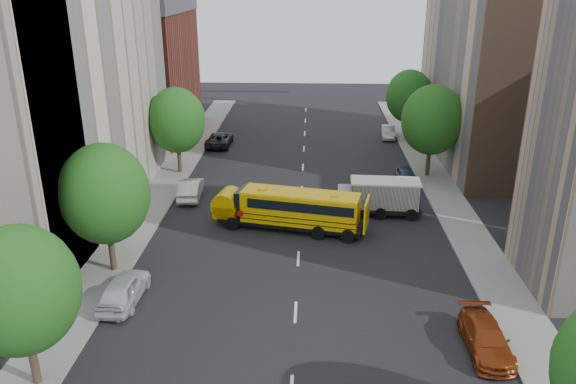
# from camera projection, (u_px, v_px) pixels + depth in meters

# --- Properties ---
(ground) EXTENTS (120.00, 120.00, 0.00)m
(ground) POSITION_uv_depth(u_px,v_px,m) (299.00, 244.00, 36.95)
(ground) COLOR black
(ground) RESTS_ON ground
(sidewalk_left) EXTENTS (3.00, 80.00, 0.12)m
(sidewalk_left) POSITION_uv_depth(u_px,v_px,m) (147.00, 211.00, 42.03)
(sidewalk_left) COLOR slate
(sidewalk_left) RESTS_ON ground
(sidewalk_right) EXTENTS (3.00, 80.00, 0.12)m
(sidewalk_right) POSITION_uv_depth(u_px,v_px,m) (457.00, 216.00, 41.15)
(sidewalk_right) COLOR slate
(sidewalk_right) RESTS_ON ground
(lane_markings) EXTENTS (0.15, 64.00, 0.01)m
(lane_markings) POSITION_uv_depth(u_px,v_px,m) (302.00, 190.00, 46.27)
(lane_markings) COLOR silver
(lane_markings) RESTS_ON ground
(building_left_cream) EXTENTS (10.00, 26.00, 20.00)m
(building_left_cream) POSITION_uv_depth(u_px,v_px,m) (48.00, 75.00, 39.65)
(building_left_cream) COLOR beige
(building_left_cream) RESTS_ON ground
(building_left_redbrick) EXTENTS (10.00, 15.00, 13.00)m
(building_left_redbrick) POSITION_uv_depth(u_px,v_px,m) (141.00, 74.00, 61.42)
(building_left_redbrick) COLOR maroon
(building_left_redbrick) RESTS_ON ground
(building_right_far) EXTENTS (10.00, 22.00, 18.00)m
(building_right_far) POSITION_uv_depth(u_px,v_px,m) (500.00, 64.00, 51.68)
(building_right_far) COLOR #C4B198
(building_right_far) RESTS_ON ground
(building_right_sidewall) EXTENTS (10.10, 0.30, 18.00)m
(building_right_sidewall) POSITION_uv_depth(u_px,v_px,m) (546.00, 85.00, 41.42)
(building_right_sidewall) COLOR brown
(building_right_sidewall) RESTS_ON ground
(street_tree_0) EXTENTS (4.80, 4.80, 7.41)m
(street_tree_0) POSITION_uv_depth(u_px,v_px,m) (20.00, 291.00, 22.65)
(street_tree_0) COLOR #38281C
(street_tree_0) RESTS_ON ground
(street_tree_1) EXTENTS (5.12, 5.12, 7.90)m
(street_tree_1) POSITION_uv_depth(u_px,v_px,m) (105.00, 194.00, 31.87)
(street_tree_1) COLOR #38281C
(street_tree_1) RESTS_ON ground
(street_tree_2) EXTENTS (4.99, 4.99, 7.71)m
(street_tree_2) POSITION_uv_depth(u_px,v_px,m) (177.00, 120.00, 48.70)
(street_tree_2) COLOR #38281C
(street_tree_2) RESTS_ON ground
(street_tree_4) EXTENTS (5.25, 5.25, 8.10)m
(street_tree_4) POSITION_uv_depth(u_px,v_px,m) (432.00, 120.00, 47.76)
(street_tree_4) COLOR #38281C
(street_tree_4) RESTS_ON ground
(street_tree_5) EXTENTS (4.86, 4.86, 7.51)m
(street_tree_5) POSITION_uv_depth(u_px,v_px,m) (409.00, 96.00, 59.09)
(street_tree_5) COLOR #38281C
(street_tree_5) RESTS_ON ground
(school_bus) EXTENTS (10.28, 4.32, 2.83)m
(school_bus) POSITION_uv_depth(u_px,v_px,m) (289.00, 207.00, 38.76)
(school_bus) COLOR black
(school_bus) RESTS_ON ground
(safari_truck) EXTENTS (6.35, 2.61, 2.67)m
(safari_truck) POSITION_uv_depth(u_px,v_px,m) (379.00, 196.00, 41.19)
(safari_truck) COLOR black
(safari_truck) RESTS_ON ground
(parked_car_0) EXTENTS (2.00, 4.64, 1.56)m
(parked_car_0) POSITION_uv_depth(u_px,v_px,m) (124.00, 289.00, 30.16)
(parked_car_0) COLOR silver
(parked_car_0) RESTS_ON ground
(parked_car_1) EXTENTS (1.92, 4.72, 1.52)m
(parked_car_1) POSITION_uv_depth(u_px,v_px,m) (191.00, 189.00, 44.54)
(parked_car_1) COLOR silver
(parked_car_1) RESTS_ON ground
(parked_car_2) EXTENTS (2.45, 5.17, 1.42)m
(parked_car_2) POSITION_uv_depth(u_px,v_px,m) (220.00, 139.00, 58.31)
(parked_car_2) COLOR black
(parked_car_2) RESTS_ON ground
(parked_car_3) EXTENTS (1.87, 4.59, 1.33)m
(parked_car_3) POSITION_uv_depth(u_px,v_px,m) (486.00, 338.00, 26.26)
(parked_car_3) COLOR maroon
(parked_car_3) RESTS_ON ground
(parked_car_4) EXTENTS (1.58, 3.85, 1.31)m
(parked_car_4) POSITION_uv_depth(u_px,v_px,m) (406.00, 177.00, 47.50)
(parked_car_4) COLOR #303A54
(parked_car_4) RESTS_ON ground
(parked_car_5) EXTENTS (1.68, 4.03, 1.30)m
(parked_car_5) POSITION_uv_depth(u_px,v_px,m) (388.00, 132.00, 61.17)
(parked_car_5) COLOR #A8AAA4
(parked_car_5) RESTS_ON ground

